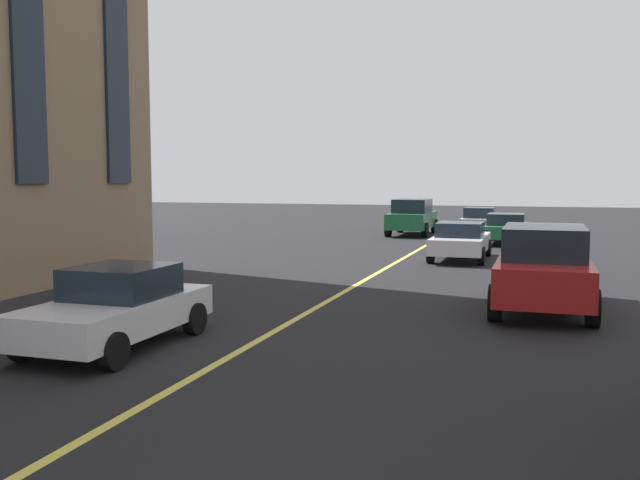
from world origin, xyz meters
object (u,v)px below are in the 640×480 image
(car_red_mid, at_px, (544,267))
(car_silver_far, at_px, (479,220))
(car_green_parked_b, at_px, (412,216))
(car_white_parked_a, at_px, (117,307))
(car_green_near, at_px, (506,228))
(car_white_trailing, at_px, (461,240))

(car_red_mid, bearing_deg, car_silver_far, 8.50)
(car_silver_far, bearing_deg, car_green_parked_b, 123.27)
(car_white_parked_a, xyz_separation_m, car_green_parked_b, (25.48, -0.53, 0.27))
(car_white_parked_a, distance_m, car_silver_far, 27.89)
(car_red_mid, distance_m, car_white_parked_a, 9.14)
(car_red_mid, height_order, car_green_near, car_red_mid)
(car_white_trailing, xyz_separation_m, car_red_mid, (-9.21, -2.85, 0.27))
(car_red_mid, relative_size, car_white_parked_a, 1.21)
(car_white_trailing, distance_m, car_white_parked_a, 15.57)
(car_green_parked_b, bearing_deg, car_silver_far, -56.73)
(car_white_trailing, height_order, car_green_near, same)
(car_silver_far, bearing_deg, car_red_mid, -171.50)
(car_red_mid, relative_size, car_green_parked_b, 1.00)
(car_white_trailing, xyz_separation_m, car_green_parked_b, (10.49, 3.69, 0.27))
(car_silver_far, bearing_deg, car_white_trailing, -178.12)
(car_green_near, bearing_deg, car_white_trailing, 170.01)
(car_green_near, height_order, car_white_parked_a, car_white_parked_a)
(car_silver_far, bearing_deg, car_green_near, -163.43)
(car_white_parked_a, relative_size, car_silver_far, 1.00)
(car_white_trailing, relative_size, car_silver_far, 1.13)
(car_white_parked_a, bearing_deg, car_white_trailing, -15.73)
(car_red_mid, xyz_separation_m, car_silver_far, (21.85, 3.27, -0.27))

